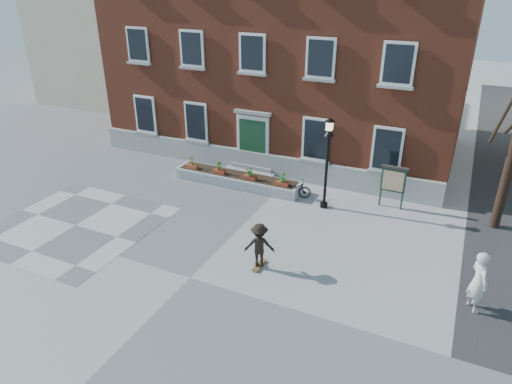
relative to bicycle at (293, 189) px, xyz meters
The scene contains 11 objects.
ground 7.12m from the bicycle, 96.96° to the right, with size 100.00×100.00×0.00m, color #939396.
checker_patch 9.16m from the bicycle, 138.57° to the right, with size 6.00×6.00×0.01m, color #5D5D60.
distant_building 23.67m from the bicycle, 145.54° to the left, with size 10.00×12.00×13.00m, color beige.
bicycle is the anchor object (origin of this frame).
bystander 8.93m from the bicycle, 32.17° to the right, with size 0.71×0.47×1.95m, color silver.
brick_building 9.52m from the bicycle, 112.47° to the left, with size 18.40×10.85×12.60m.
planter_assembly 2.85m from the bicycle, behind, with size 6.20×1.12×1.15m.
bare_tree 8.54m from the bicycle, ahead, with size 1.83×1.83×6.16m.
lamp_post 2.64m from the bicycle, 11.51° to the right, with size 0.40×0.40×3.93m.
notice_board 4.28m from the bicycle, 11.98° to the left, with size 1.10×0.16×1.87m.
skateboarder 5.59m from the bicycle, 80.54° to the right, with size 1.16×0.92×1.64m.
Camera 1 is at (7.20, -10.15, 8.98)m, focal length 32.00 mm.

